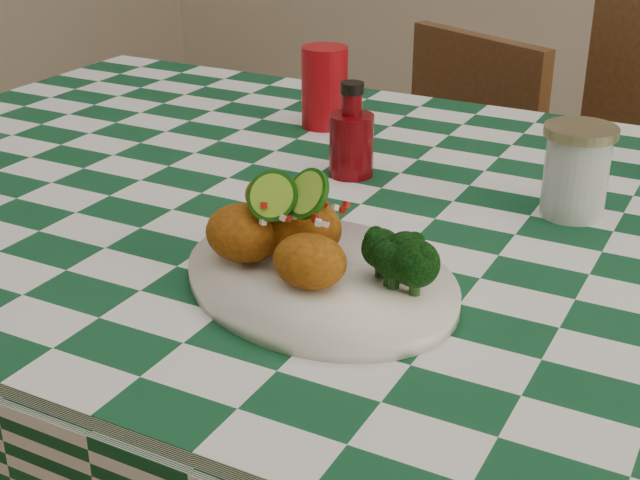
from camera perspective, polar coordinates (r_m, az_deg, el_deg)
The scene contains 9 objects.
dining_table at distance 1.36m, azimuth 2.31°, elevation -13.23°, with size 1.66×1.06×0.79m, color #114426, non-canonical shape.
plate at distance 0.94m, azimuth 0.00°, elevation -2.54°, with size 0.33×0.25×0.02m, color white, non-canonical shape.
fried_chicken_pile at distance 0.93m, azimuth -1.47°, elevation 1.16°, with size 0.16×0.12×0.10m, color #A25A0F, non-canonical shape.
broccoli_side at distance 0.90m, azimuth 4.98°, elevation -1.22°, with size 0.08×0.08×0.06m, color black, non-canonical shape.
red_tumbler at distance 1.45m, azimuth 0.29°, elevation 9.76°, with size 0.07×0.07×0.13m, color #9D080F.
ketchup_bottle at distance 1.23m, azimuth 2.03°, elevation 7.07°, with size 0.06×0.06×0.13m, color #5F0409, non-canonical shape.
mason_jar at distance 1.15m, azimuth 16.07°, elevation 4.24°, with size 0.09×0.09×0.12m, color #B2BCBA, non-canonical shape.
wooden_chair_left at distance 2.00m, azimuth 5.99°, elevation 0.60°, with size 0.38×0.40×0.83m, color #472814, non-canonical shape.
wooden_chair_right at distance 1.88m, azimuth 18.89°, elevation 0.69°, with size 0.46×0.48×1.01m, color #472814, non-canonical shape.
Camera 1 is at (0.45, -0.97, 1.23)m, focal length 50.00 mm.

